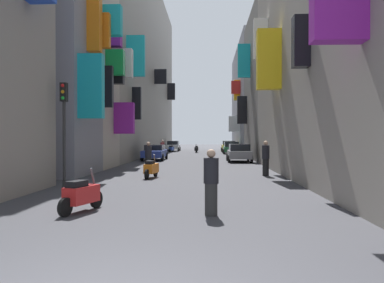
{
  "coord_description": "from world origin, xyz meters",
  "views": [
    {
      "loc": [
        1.26,
        -4.35,
        1.98
      ],
      "look_at": [
        -0.21,
        28.3,
        1.61
      ],
      "focal_mm": 36.17,
      "sensor_mm": 36.0,
      "label": 1
    }
  ],
  "objects_px": {
    "parked_car_white": "(173,146)",
    "scooter_black": "(196,149)",
    "parked_car_blue": "(155,152)",
    "pedestrian_crossing": "(266,158)",
    "parked_car_grey": "(239,152)",
    "parked_car_green": "(231,147)",
    "scooter_blue": "(171,149)",
    "pedestrian_near_right": "(211,182)",
    "scooter_orange": "(151,168)",
    "parked_car_yellow": "(229,146)",
    "scooter_red": "(81,195)",
    "pedestrian_mid_street": "(162,149)",
    "pedestrian_near_left": "(148,157)",
    "traffic_light_near_corner": "(64,116)"
  },
  "relations": [
    {
      "from": "parked_car_green",
      "to": "pedestrian_mid_street",
      "type": "bearing_deg",
      "value": -125.42
    },
    {
      "from": "scooter_orange",
      "to": "pedestrian_mid_street",
      "type": "height_order",
      "value": "pedestrian_mid_street"
    },
    {
      "from": "scooter_black",
      "to": "parked_car_blue",
      "type": "bearing_deg",
      "value": -100.45
    },
    {
      "from": "parked_car_white",
      "to": "scooter_black",
      "type": "distance_m",
      "value": 6.3
    },
    {
      "from": "parked_car_white",
      "to": "parked_car_yellow",
      "type": "bearing_deg",
      "value": -20.06
    },
    {
      "from": "scooter_black",
      "to": "scooter_blue",
      "type": "height_order",
      "value": "same"
    },
    {
      "from": "scooter_orange",
      "to": "pedestrian_mid_street",
      "type": "xyz_separation_m",
      "value": [
        -1.6,
        17.65,
        0.39
      ]
    },
    {
      "from": "parked_car_white",
      "to": "pedestrian_crossing",
      "type": "distance_m",
      "value": 35.86
    },
    {
      "from": "parked_car_yellow",
      "to": "pedestrian_mid_street",
      "type": "bearing_deg",
      "value": -114.0
    },
    {
      "from": "parked_car_green",
      "to": "scooter_black",
      "type": "distance_m",
      "value": 5.51
    },
    {
      "from": "scooter_red",
      "to": "scooter_black",
      "type": "relative_size",
      "value": 0.88
    },
    {
      "from": "pedestrian_near_left",
      "to": "parked_car_yellow",
      "type": "bearing_deg",
      "value": 78.56
    },
    {
      "from": "parked_car_blue",
      "to": "pedestrian_near_right",
      "type": "xyz_separation_m",
      "value": [
        4.75,
        -23.35,
        0.13
      ]
    },
    {
      "from": "scooter_red",
      "to": "traffic_light_near_corner",
      "type": "xyz_separation_m",
      "value": [
        -2.45,
        5.22,
        2.38
      ]
    },
    {
      "from": "parked_car_blue",
      "to": "scooter_orange",
      "type": "height_order",
      "value": "parked_car_blue"
    },
    {
      "from": "scooter_orange",
      "to": "scooter_blue",
      "type": "xyz_separation_m",
      "value": [
        -2.18,
        32.01,
        -0.0
      ]
    },
    {
      "from": "pedestrian_mid_street",
      "to": "scooter_black",
      "type": "bearing_deg",
      "value": 78.34
    },
    {
      "from": "parked_car_grey",
      "to": "pedestrian_crossing",
      "type": "distance_m",
      "value": 11.31
    },
    {
      "from": "scooter_red",
      "to": "parked_car_blue",
      "type": "bearing_deg",
      "value": 93.3
    },
    {
      "from": "scooter_orange",
      "to": "scooter_black",
      "type": "relative_size",
      "value": 0.97
    },
    {
      "from": "parked_car_yellow",
      "to": "pedestrian_mid_street",
      "type": "relative_size",
      "value": 2.51
    },
    {
      "from": "scooter_blue",
      "to": "parked_car_grey",
      "type": "bearing_deg",
      "value": -69.2
    },
    {
      "from": "scooter_red",
      "to": "scooter_black",
      "type": "height_order",
      "value": "same"
    },
    {
      "from": "parked_car_grey",
      "to": "pedestrian_near_left",
      "type": "distance_m",
      "value": 10.95
    },
    {
      "from": "parked_car_blue",
      "to": "scooter_black",
      "type": "relative_size",
      "value": 2.29
    },
    {
      "from": "parked_car_green",
      "to": "scooter_orange",
      "type": "bearing_deg",
      "value": -101.15
    },
    {
      "from": "parked_car_grey",
      "to": "traffic_light_near_corner",
      "type": "xyz_separation_m",
      "value": [
        -8.21,
        -15.93,
        2.09
      ]
    },
    {
      "from": "parked_car_white",
      "to": "parked_car_grey",
      "type": "distance_m",
      "value": 24.82
    },
    {
      "from": "scooter_orange",
      "to": "pedestrian_near_left",
      "type": "distance_m",
      "value": 3.43
    },
    {
      "from": "scooter_orange",
      "to": "traffic_light_near_corner",
      "type": "xyz_separation_m",
      "value": [
        -3.01,
        -3.34,
        2.38
      ]
    },
    {
      "from": "scooter_blue",
      "to": "pedestrian_near_left",
      "type": "distance_m",
      "value": 28.71
    },
    {
      "from": "parked_car_blue",
      "to": "pedestrian_crossing",
      "type": "distance_m",
      "value": 15.25
    },
    {
      "from": "parked_car_blue",
      "to": "scooter_orange",
      "type": "distance_m",
      "value": 14.64
    },
    {
      "from": "scooter_red",
      "to": "pedestrian_crossing",
      "type": "xyz_separation_m",
      "value": [
        6.25,
        9.84,
        0.44
      ]
    },
    {
      "from": "parked_car_green",
      "to": "pedestrian_mid_street",
      "type": "height_order",
      "value": "pedestrian_mid_street"
    },
    {
      "from": "scooter_blue",
      "to": "pedestrian_near_right",
      "type": "relative_size",
      "value": 1.09
    },
    {
      "from": "parked_car_blue",
      "to": "scooter_blue",
      "type": "height_order",
      "value": "parked_car_blue"
    },
    {
      "from": "pedestrian_near_right",
      "to": "pedestrian_near_left",
      "type": "bearing_deg",
      "value": 106.18
    },
    {
      "from": "scooter_red",
      "to": "parked_car_yellow",
      "type": "bearing_deg",
      "value": 81.91
    },
    {
      "from": "parked_car_yellow",
      "to": "traffic_light_near_corner",
      "type": "bearing_deg",
      "value": -102.91
    },
    {
      "from": "scooter_orange",
      "to": "scooter_black",
      "type": "distance_m",
      "value": 31.02
    },
    {
      "from": "parked_car_blue",
      "to": "pedestrian_mid_street",
      "type": "relative_size",
      "value": 2.63
    },
    {
      "from": "parked_car_yellow",
      "to": "scooter_red",
      "type": "distance_m",
      "value": 42.38
    },
    {
      "from": "scooter_red",
      "to": "traffic_light_near_corner",
      "type": "height_order",
      "value": "traffic_light_near_corner"
    },
    {
      "from": "pedestrian_crossing",
      "to": "parked_car_blue",
      "type": "bearing_deg",
      "value": 119.8
    },
    {
      "from": "parked_car_white",
      "to": "scooter_red",
      "type": "xyz_separation_m",
      "value": [
        1.79,
        -44.79,
        -0.3
      ]
    },
    {
      "from": "scooter_red",
      "to": "traffic_light_near_corner",
      "type": "relative_size",
      "value": 0.42
    },
    {
      "from": "scooter_orange",
      "to": "scooter_black",
      "type": "xyz_separation_m",
      "value": [
        1.15,
        31.0,
        0.0
      ]
    },
    {
      "from": "parked_car_grey",
      "to": "parked_car_green",
      "type": "xyz_separation_m",
      "value": [
        0.22,
        14.95,
        0.0
      ]
    },
    {
      "from": "parked_car_yellow",
      "to": "scooter_orange",
      "type": "distance_m",
      "value": 33.83
    }
  ]
}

